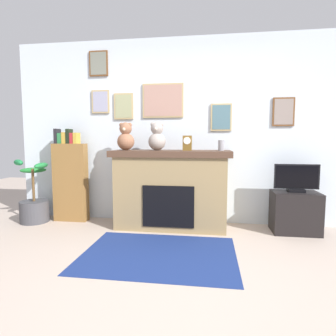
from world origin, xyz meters
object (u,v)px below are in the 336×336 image
Objects in this scene: fireplace at (171,188)px; tv_stand at (295,212)px; teddy_bear_grey at (126,138)px; mantel_clock at (187,143)px; television at (297,179)px; candle_jar at (221,145)px; teddy_bear_cream at (157,138)px; potted_plant at (34,204)px; bookshelf at (70,179)px.

fireplace reaches higher than tv_stand.
tv_stand is 1.52× the size of teddy_bear_grey.
fireplace is at bearing 179.60° from tv_stand.
fireplace is at bearing 174.94° from mantel_clock.
television is 2.27m from teddy_bear_grey.
fireplace is 0.87m from candle_jar.
teddy_bear_grey is at bearing -178.32° from fireplace.
teddy_bear_cream is at bearing 179.90° from mantel_clock.
fireplace is at bearing 5.48° from teddy_bear_cream.
tv_stand is at bearing 0.81° from potted_plant.
candle_jar is at bearing 0.03° from teddy_bear_cream.
television is at bearing 0.18° from teddy_bear_cream.
television is (3.58, 0.05, 0.44)m from potted_plant.
bookshelf is 3.11m from tv_stand.
tv_stand is at bearing 0.18° from teddy_bear_grey.
teddy_bear_grey reaches higher than bookshelf.
fireplace reaches higher than television.
teddy_bear_grey is (0.87, -0.11, 0.60)m from bookshelf.
teddy_bear_cream is at bearing -179.97° from candle_jar.
tv_stand is 2.91× the size of mantel_clock.
television is at bearing 0.14° from teddy_bear_grey.
potted_plant is at bearing -178.17° from teddy_bear_grey.
teddy_bear_grey is at bearing -179.82° from tv_stand.
fireplace is 1.17× the size of bookshelf.
tv_stand is at bearing 0.22° from teddy_bear_cream.
potted_plant is at bearing -178.88° from mantel_clock.
mantel_clock is at bearing -0.10° from teddy_bear_cream.
teddy_bear_cream reaches higher than potted_plant.
fireplace reaches higher than potted_plant.
candle_jar reaches higher than fireplace.
bookshelf is 2.47× the size of television.
teddy_bear_cream reaches higher than bookshelf.
bookshelf is 2.20m from candle_jar.
bookshelf is 1.06m from teddy_bear_grey.
tv_stand is 1.05× the size of television.
teddy_bear_grey is 0.43m from teddy_bear_cream.
teddy_bear_cream is at bearing -4.69° from bookshelf.
television is at bearing -90.00° from tv_stand.
candle_jar is (0.65, -0.02, 0.58)m from fireplace.
tv_stand is at bearing -0.40° from fireplace.
teddy_bear_cream is at bearing -179.78° from tv_stand.
bookshelf is 6.88× the size of mantel_clock.
fireplace is 0.65m from mantel_clock.
teddy_bear_grey is (-1.27, -0.00, 0.10)m from candle_jar.
fireplace is 1.62m from tv_stand.
mantel_clock is (-1.38, -0.01, 0.88)m from tv_stand.
teddy_bear_grey is 1.00× the size of teddy_bear_cream.
tv_stand is 0.43m from television.
teddy_bear_grey reaches higher than candle_jar.
candle_jar is at bearing -179.61° from tv_stand.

